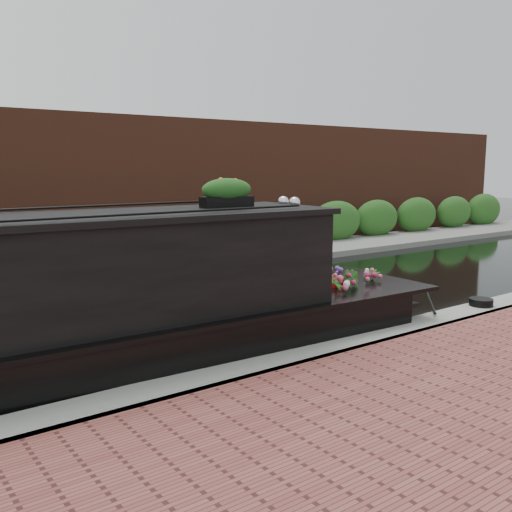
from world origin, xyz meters
TOP-DOWN VIEW (x-y plane):
  - ground at (0.00, 0.00)m, footprint 80.00×80.00m
  - near_bank_coping at (0.00, -3.30)m, footprint 40.00×0.60m
  - far_bank_path at (0.00, 4.20)m, footprint 40.00×2.40m
  - far_hedge at (0.00, 5.10)m, footprint 40.00×1.10m
  - far_brick_wall at (0.00, 7.20)m, footprint 40.00×1.00m
  - narrowboat at (-2.87, -2.00)m, footprint 11.17×2.51m
  - rope_fender at (3.01, -2.00)m, footprint 0.28×0.33m
  - coiled_mooring_rope at (4.13, -3.24)m, footprint 0.39×0.39m

SIDE VIEW (x-z plane):
  - ground at x=0.00m, z-range 0.00..0.00m
  - near_bank_coping at x=0.00m, z-range -0.25..0.25m
  - far_bank_path at x=0.00m, z-range -0.17..0.17m
  - far_hedge at x=0.00m, z-range -1.40..1.40m
  - far_brick_wall at x=0.00m, z-range -4.00..4.00m
  - rope_fender at x=3.01m, z-range 0.00..0.28m
  - coiled_mooring_rope at x=4.13m, z-range 0.25..0.37m
  - narrowboat at x=-2.87m, z-range -0.53..2.08m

